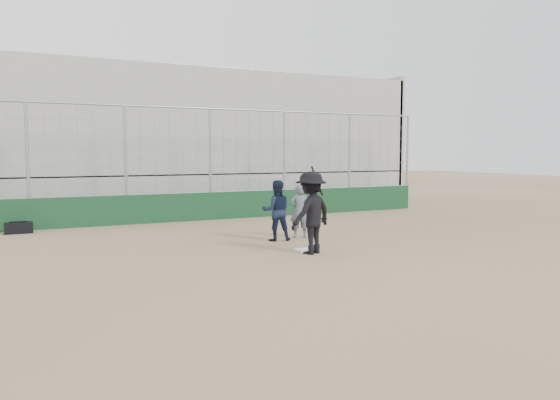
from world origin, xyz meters
name	(u,v)px	position (x,y,z in m)	size (l,w,h in m)	color
ground	(305,250)	(0.00, 0.00, 0.00)	(90.00, 90.00, 0.00)	brown
home_plate	(305,250)	(0.00, 0.00, 0.01)	(0.44, 0.44, 0.02)	white
backstop	(211,193)	(0.00, 7.00, 0.96)	(18.10, 0.25, 4.04)	#10321A
bleachers	(173,141)	(0.00, 11.95, 2.92)	(20.25, 6.70, 6.98)	gray
batter_at_plate	(311,213)	(-0.09, -0.44, 0.99)	(1.46, 1.15, 2.11)	black
catcher_crouched	(277,221)	(0.00, 1.61, 0.57)	(0.94, 0.81, 1.14)	black
umpire	(300,214)	(0.84, 1.83, 0.69)	(0.56, 0.37, 1.38)	#515A67
equipment_bag	(19,228)	(-6.34, 6.33, 0.17)	(0.79, 0.34, 0.38)	black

